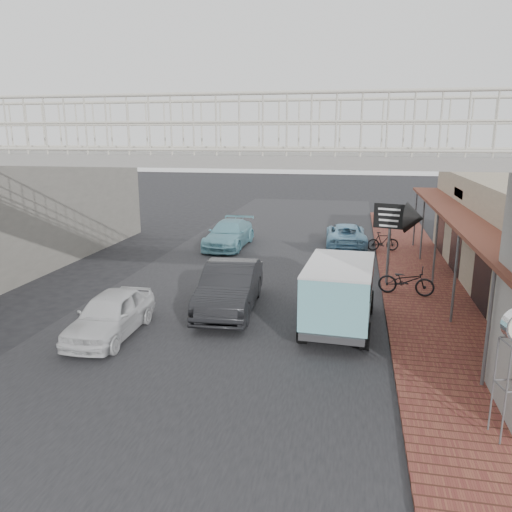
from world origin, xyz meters
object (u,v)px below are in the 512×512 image
at_px(angkot_curb, 346,235).
at_px(angkot_van, 340,286).
at_px(motorcycle_far, 383,241).
at_px(motorcycle_near, 406,281).
at_px(arrow_sign, 412,219).
at_px(white_hatchback, 110,314).
at_px(angkot_far, 229,234).
at_px(dark_sedan, 230,287).

xyz_separation_m(angkot_curb, angkot_van, (0.06, -11.44, 0.70)).
bearing_deg(angkot_van, motorcycle_far, 83.62).
height_order(angkot_curb, motorcycle_near, angkot_curb).
distance_m(angkot_curb, arrow_sign, 7.66).
xyz_separation_m(motorcycle_far, arrow_sign, (0.63, -5.85, 2.08)).
xyz_separation_m(white_hatchback, arrow_sign, (8.75, 6.34, 2.01)).
xyz_separation_m(motorcycle_near, motorcycle_far, (-0.48, 6.92, -0.04)).
relative_size(angkot_far, motorcycle_far, 2.99).
bearing_deg(angkot_curb, angkot_van, 87.12).
bearing_deg(angkot_far, dark_sedan, -74.11).
xyz_separation_m(angkot_far, angkot_van, (5.94, -10.12, 0.63)).
xyz_separation_m(white_hatchback, motorcycle_near, (8.60, 5.27, -0.03)).
bearing_deg(white_hatchback, angkot_curb, 63.64).
height_order(angkot_van, motorcycle_near, angkot_van).
bearing_deg(white_hatchback, motorcycle_near, 30.51).
height_order(dark_sedan, angkot_far, dark_sedan).
height_order(dark_sedan, angkot_curb, dark_sedan).
xyz_separation_m(angkot_far, motorcycle_far, (7.68, 0.20, -0.11)).
relative_size(white_hatchback, motorcycle_near, 1.93).
bearing_deg(motorcycle_near, white_hatchback, 130.10).
xyz_separation_m(white_hatchback, dark_sedan, (2.81, 2.77, 0.14)).
bearing_deg(dark_sedan, angkot_far, 100.36).
distance_m(dark_sedan, motorcycle_far, 10.81).
relative_size(dark_sedan, angkot_curb, 1.09).
bearing_deg(motorcycle_far, arrow_sign, 174.82).
xyz_separation_m(motorcycle_near, arrow_sign, (0.15, 1.07, 2.04)).
xyz_separation_m(dark_sedan, motorcycle_near, (5.78, 2.50, -0.17)).
xyz_separation_m(white_hatchback, angkot_far, (0.43, 11.98, 0.03)).
bearing_deg(white_hatchback, dark_sedan, 43.50).
relative_size(angkot_curb, arrow_sign, 1.36).
xyz_separation_m(dark_sedan, arrow_sign, (5.93, 3.57, 1.87)).
height_order(angkot_curb, arrow_sign, arrow_sign).
height_order(dark_sedan, angkot_van, angkot_van).
relative_size(dark_sedan, angkot_van, 1.10).
height_order(white_hatchback, angkot_curb, white_hatchback).
distance_m(angkot_far, motorcycle_near, 10.57).
height_order(dark_sedan, motorcycle_far, dark_sedan).
bearing_deg(arrow_sign, dark_sedan, -131.95).
height_order(angkot_far, motorcycle_near, angkot_far).
relative_size(white_hatchback, arrow_sign, 1.18).
distance_m(white_hatchback, dark_sedan, 3.95).
bearing_deg(motorcycle_far, dark_sedan, 139.29).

